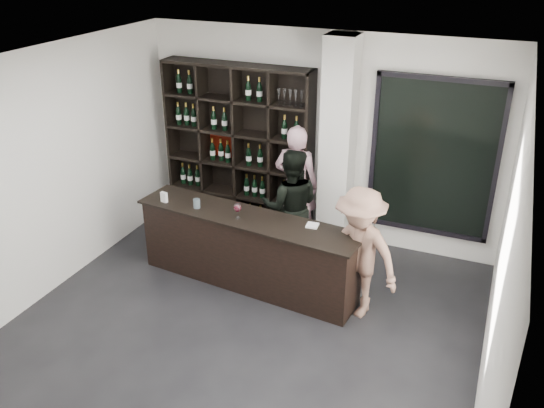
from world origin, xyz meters
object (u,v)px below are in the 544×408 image
at_px(wine_shelf, 238,148).
at_px(tasting_counter, 248,250).
at_px(taster_pink, 296,185).
at_px(taster_black, 291,207).
at_px(customer, 359,253).

distance_m(wine_shelf, tasting_counter, 1.83).
height_order(wine_shelf, taster_pink, wine_shelf).
height_order(taster_pink, taster_black, taster_pink).
height_order(wine_shelf, customer, wine_shelf).
xyz_separation_m(wine_shelf, taster_pink, (0.96, -0.17, -0.35)).
distance_m(wine_shelf, taster_pink, 1.03).
relative_size(taster_black, customer, 1.01).
bearing_deg(customer, taster_black, 162.68).
relative_size(taster_pink, customer, 1.09).
bearing_deg(taster_pink, customer, 129.76).
relative_size(wine_shelf, customer, 1.54).
height_order(tasting_counter, customer, customer).
distance_m(wine_shelf, taster_black, 1.37).
bearing_deg(taster_black, tasting_counter, 50.19).
bearing_deg(taster_black, taster_pink, -96.04).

